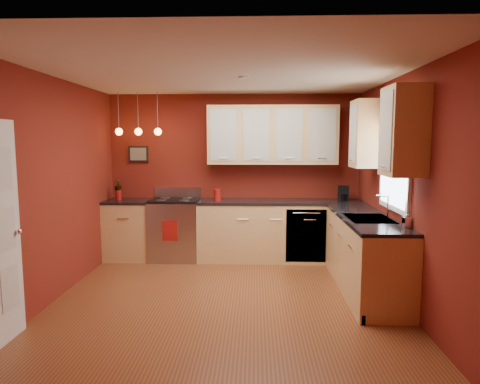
{
  "coord_description": "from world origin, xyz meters",
  "views": [
    {
      "loc": [
        0.34,
        -4.78,
        1.85
      ],
      "look_at": [
        0.13,
        1.0,
        1.17
      ],
      "focal_mm": 32.0,
      "sensor_mm": 36.0,
      "label": 1
    }
  ],
  "objects_px": {
    "red_canister": "(217,195)",
    "coffee_maker": "(344,194)",
    "sink": "(369,220)",
    "gas_range": "(175,229)",
    "soap_pump": "(407,220)"
  },
  "relations": [
    {
      "from": "coffee_maker",
      "to": "gas_range",
      "type": "bearing_deg",
      "value": -165.81
    },
    {
      "from": "gas_range",
      "to": "soap_pump",
      "type": "height_order",
      "value": "gas_range"
    },
    {
      "from": "coffee_maker",
      "to": "soap_pump",
      "type": "height_order",
      "value": "coffee_maker"
    },
    {
      "from": "red_canister",
      "to": "coffee_maker",
      "type": "xyz_separation_m",
      "value": [
        1.95,
        0.05,
        0.02
      ]
    },
    {
      "from": "red_canister",
      "to": "coffee_maker",
      "type": "relative_size",
      "value": 0.75
    },
    {
      "from": "gas_range",
      "to": "soap_pump",
      "type": "bearing_deg",
      "value": -35.55
    },
    {
      "from": "gas_range",
      "to": "sink",
      "type": "xyz_separation_m",
      "value": [
        2.62,
        -1.5,
        0.43
      ]
    },
    {
      "from": "soap_pump",
      "to": "red_canister",
      "type": "bearing_deg",
      "value": 137.63
    },
    {
      "from": "red_canister",
      "to": "soap_pump",
      "type": "height_order",
      "value": "red_canister"
    },
    {
      "from": "red_canister",
      "to": "soap_pump",
      "type": "xyz_separation_m",
      "value": [
        2.2,
        -2.0,
        -0.01
      ]
    },
    {
      "from": "sink",
      "to": "soap_pump",
      "type": "relative_size",
      "value": 4.16
    },
    {
      "from": "coffee_maker",
      "to": "sink",
      "type": "bearing_deg",
      "value": -75.71
    },
    {
      "from": "gas_range",
      "to": "red_canister",
      "type": "relative_size",
      "value": 6.2
    },
    {
      "from": "gas_range",
      "to": "coffee_maker",
      "type": "height_order",
      "value": "coffee_maker"
    },
    {
      "from": "sink",
      "to": "soap_pump",
      "type": "distance_m",
      "value": 0.61
    }
  ]
}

